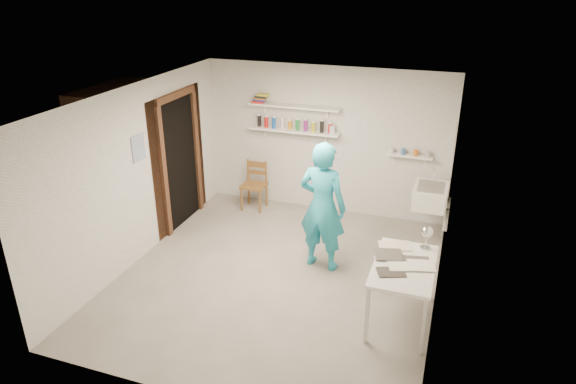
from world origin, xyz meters
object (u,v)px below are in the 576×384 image
(man, at_px, (323,207))
(wooden_chair, at_px, (254,186))
(belfast_sink, at_px, (430,196))
(desk_lamp, at_px, (427,232))
(work_table, at_px, (401,293))
(wall_clock, at_px, (325,179))

(man, bearing_deg, wooden_chair, -33.36)
(belfast_sink, height_order, man, man)
(desk_lamp, bearing_deg, work_table, -112.42)
(wall_clock, height_order, wooden_chair, wall_clock)
(man, bearing_deg, belfast_sink, -127.35)
(wall_clock, xyz_separation_m, desk_lamp, (1.39, -0.64, -0.22))
(wooden_chair, height_order, desk_lamp, desk_lamp)
(belfast_sink, height_order, desk_lamp, desk_lamp)
(wall_clock, relative_size, wooden_chair, 0.38)
(desk_lamp, bearing_deg, wall_clock, 155.49)
(belfast_sink, bearing_deg, wooden_chair, 176.87)
(wooden_chair, xyz_separation_m, desk_lamp, (2.93, -1.82, 0.54))
(man, relative_size, wall_clock, 5.56)
(wooden_chair, bearing_deg, work_table, -39.93)
(man, relative_size, work_table, 1.60)
(man, bearing_deg, work_table, 152.39)
(belfast_sink, distance_m, man, 1.81)
(man, relative_size, wooden_chair, 2.13)
(belfast_sink, xyz_separation_m, desk_lamp, (0.07, -1.67, 0.26))
(man, bearing_deg, desk_lamp, 171.46)
(wall_clock, distance_m, wooden_chair, 2.09)
(man, xyz_separation_m, desk_lamp, (1.36, -0.42, 0.07))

